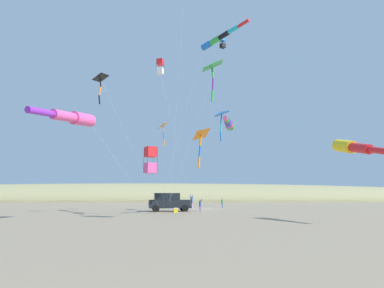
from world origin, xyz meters
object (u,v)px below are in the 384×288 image
person_child_grey_jacket (200,205)px  kite_delta_yellow_midlevel (211,66)px  kite_delta_checkered_midright (221,114)px  kite_windsock_green_low_center (73,118)px  person_adult_flyer (192,201)px  kite_windsock_long_streamer_right (353,147)px  kite_box_blue_topmost (222,43)px  parked_car (169,202)px  kite_box_teal_far_right (150,160)px  kite_windsock_long_streamer_left (218,39)px  person_child_green_jacket (222,203)px  kite_windsock_white_trailing (229,124)px  kite_box_rainbow_low_near (160,67)px  kite_delta_red_high_left (100,78)px  kite_delta_small_distant (163,126)px  cooler_box (176,210)px  kite_delta_purple_drifting (200,135)px

person_child_grey_jacket → kite_delta_yellow_midlevel: bearing=-2.0°
kite_delta_checkered_midright → person_child_grey_jacket: bearing=-122.0°
kite_windsock_green_low_center → person_adult_flyer: bearing=156.1°
kite_windsock_long_streamer_right → kite_box_blue_topmost: bearing=-156.3°
parked_car → kite_box_teal_far_right: bearing=-9.6°
kite_windsock_long_streamer_left → kite_box_blue_topmost: 4.25m
person_child_grey_jacket → kite_windsock_long_streamer_left: bearing=7.3°
person_adult_flyer → kite_windsock_long_streamer_left: bearing=2.3°
parked_car → kite_windsock_green_low_center: bearing=-27.0°
kite_windsock_long_streamer_left → person_adult_flyer: bearing=-177.7°
person_adult_flyer → person_child_green_jacket: person_adult_flyer is taller
kite_windsock_white_trailing → kite_delta_yellow_midlevel: size_ratio=0.71×
kite_box_rainbow_low_near → kite_box_blue_topmost: bearing=112.4°
kite_delta_red_high_left → kite_delta_small_distant: size_ratio=1.17×
kite_windsock_long_streamer_right → kite_delta_yellow_midlevel: (-5.67, -7.77, 7.38)m
parked_car → kite_windsock_green_low_center: 15.54m
kite_box_teal_far_right → person_child_grey_jacket: bearing=154.2°
person_adult_flyer → kite_windsock_long_streamer_left: (16.28, 0.65, 14.90)m
person_child_grey_jacket → kite_delta_checkered_midright: bearing=58.0°
person_child_green_jacket → kite_windsock_white_trailing: bearing=-8.6°
person_adult_flyer → person_child_green_jacket: (1.12, 3.96, -0.26)m
kite_box_blue_topmost → kite_windsock_green_low_center: size_ratio=1.27×
person_adult_flyer → kite_windsock_green_low_center: bearing=-23.9°
kite_windsock_long_streamer_left → kite_windsock_long_streamer_right: 15.69m
cooler_box → kite_delta_yellow_midlevel: bearing=18.2°
person_child_green_jacket → kite_windsock_long_streamer_left: (15.16, -3.31, 15.16)m
kite_delta_small_distant → kite_delta_yellow_midlevel: bearing=90.7°
cooler_box → kite_windsock_long_streamer_left: bearing=39.2°
person_child_grey_jacket → kite_windsock_long_streamer_left: kite_windsock_long_streamer_left is taller
person_adult_flyer → kite_delta_red_high_left: kite_delta_red_high_left is taller
cooler_box → person_child_green_jacket: bearing=147.9°
person_child_green_jacket → kite_box_teal_far_right: (19.00, -9.14, 3.40)m
parked_car → kite_delta_red_high_left: bearing=-37.5°
person_child_grey_jacket → kite_delta_purple_drifting: bearing=-7.7°
kite_box_blue_topmost → person_adult_flyer: bearing=-171.5°
kite_windsock_green_low_center → kite_windsock_white_trailing: bearing=125.2°
person_adult_flyer → person_child_green_jacket: bearing=74.2°
person_adult_flyer → kite_delta_checkered_midright: kite_delta_checkered_midright is taller
cooler_box → kite_windsock_white_trailing: 9.72m
kite_box_rainbow_low_near → person_adult_flyer: bearing=163.2°
cooler_box → person_child_grey_jacket: bearing=129.1°
person_child_grey_jacket → kite_windsock_long_streamer_right: size_ratio=0.07×
kite_box_rainbow_low_near → kite_windsock_green_low_center: (7.51, -5.46, -6.92)m
kite_box_rainbow_low_near → kite_delta_yellow_midlevel: kite_box_rainbow_low_near is taller
kite_box_teal_far_right → kite_windsock_green_low_center: size_ratio=0.91×
kite_box_rainbow_low_near → kite_windsock_long_streamer_left: size_ratio=0.87×
kite_box_teal_far_right → kite_windsock_long_streamer_left: (-3.83, 5.83, 11.76)m
person_child_green_jacket → kite_windsock_green_low_center: 26.38m
cooler_box → kite_windsock_green_low_center: 14.34m
parked_car → kite_windsock_white_trailing: size_ratio=0.50×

